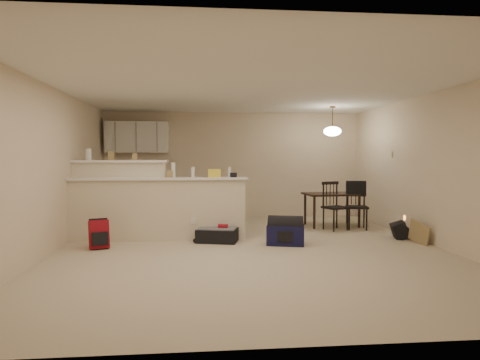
{
  "coord_description": "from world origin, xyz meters",
  "views": [
    {
      "loc": [
        -0.79,
        -6.6,
        1.43
      ],
      "look_at": [
        -0.1,
        0.7,
        1.05
      ],
      "focal_mm": 32.0,
      "sensor_mm": 36.0,
      "label": 1
    }
  ],
  "objects": [
    {
      "name": "extra_item_x",
      "position": [
        -1.3,
        0.9,
        1.15
      ],
      "size": [
        0.11,
        0.1,
        0.12
      ],
      "primitive_type": "cube",
      "color": "#987F4E",
      "rests_on": "breakfast_bar"
    },
    {
      "name": "dining_chair_near",
      "position": [
        1.88,
        1.59,
        0.48
      ],
      "size": [
        0.54,
        0.52,
        0.96
      ],
      "primitive_type": null,
      "rotation": [
        0.0,
        0.0,
        0.38
      ],
      "color": "black",
      "rests_on": "ground"
    },
    {
      "name": "kitchen_counter",
      "position": [
        -2.0,
        3.19,
        0.45
      ],
      "size": [
        1.8,
        0.6,
        0.9
      ],
      "primitive_type": "cube",
      "color": "white",
      "rests_on": "ground"
    },
    {
      "name": "pendant_lamp",
      "position": [
        1.96,
        2.08,
        1.99
      ],
      "size": [
        0.36,
        0.36,
        0.62
      ],
      "color": "brown",
      "rests_on": "room"
    },
    {
      "name": "pouch",
      "position": [
        -0.2,
        0.9,
        1.13
      ],
      "size": [
        0.12,
        0.1,
        0.08
      ],
      "primitive_type": "cube",
      "color": "#987F4E",
      "rests_on": "breakfast_bar"
    },
    {
      "name": "bottle_b",
      "position": [
        -0.91,
        0.9,
        1.18
      ],
      "size": [
        0.06,
        0.06,
        0.18
      ],
      "primitive_type": "cylinder",
      "color": "silver",
      "rests_on": "breakfast_bar"
    },
    {
      "name": "navy_duffel",
      "position": [
        0.61,
        0.26,
        0.16
      ],
      "size": [
        0.67,
        0.47,
        0.33
      ],
      "primitive_type": "cube",
      "rotation": [
        0.0,
        0.0,
        -0.25
      ],
      "color": "#12133A",
      "rests_on": "ground"
    },
    {
      "name": "dining_chair_far",
      "position": [
        2.35,
        1.66,
        0.47
      ],
      "size": [
        0.49,
        0.47,
        0.94
      ],
      "primitive_type": null,
      "rotation": [
        0.0,
        0.0,
        -0.22
      ],
      "color": "black",
      "rests_on": "ground"
    },
    {
      "name": "suitcase",
      "position": [
        -0.5,
        0.61,
        0.11
      ],
      "size": [
        0.76,
        0.59,
        0.23
      ],
      "primitive_type": "cube",
      "rotation": [
        0.0,
        0.0,
        -0.25
      ],
      "color": "black",
      "rests_on": "ground"
    },
    {
      "name": "thermostat",
      "position": [
        2.98,
        1.55,
        1.5
      ],
      "size": [
        0.02,
        0.12,
        0.12
      ],
      "primitive_type": "cube",
      "color": "beige",
      "rests_on": "room"
    },
    {
      "name": "bottle_a",
      "position": [
        -1.25,
        0.9,
        1.22
      ],
      "size": [
        0.07,
        0.07,
        0.26
      ],
      "primitive_type": "cylinder",
      "color": "silver",
      "rests_on": "breakfast_bar"
    },
    {
      "name": "room",
      "position": [
        0.0,
        0.0,
        1.25
      ],
      "size": [
        7.0,
        7.02,
        2.5
      ],
      "color": "#BEB092",
      "rests_on": "ground"
    },
    {
      "name": "breakfast_bar",
      "position": [
        -1.76,
        0.98,
        0.61
      ],
      "size": [
        3.08,
        0.58,
        1.39
      ],
      "color": "beige",
      "rests_on": "ground"
    },
    {
      "name": "upper_cabinets",
      "position": [
        -2.2,
        3.32,
        1.9
      ],
      "size": [
        1.4,
        0.34,
        0.7
      ],
      "primitive_type": "cube",
      "color": "white",
      "rests_on": "room"
    },
    {
      "name": "cereal_box",
      "position": [
        -2.35,
        1.12,
        1.47
      ],
      "size": [
        0.1,
        0.07,
        0.16
      ],
      "primitive_type": "cube",
      "color": "#987F4E",
      "rests_on": "breakfast_bar"
    },
    {
      "name": "extra_item_y",
      "position": [
        -0.27,
        0.9,
        1.18
      ],
      "size": [
        0.05,
        0.05,
        0.18
      ],
      "primitive_type": "cylinder",
      "color": "silver",
      "rests_on": "breakfast_bar"
    },
    {
      "name": "red_backpack",
      "position": [
        -2.38,
        0.26,
        0.22
      ],
      "size": [
        0.34,
        0.27,
        0.45
      ],
      "primitive_type": "cube",
      "rotation": [
        0.0,
        0.0,
        0.34
      ],
      "color": "maroon",
      "rests_on": "ground"
    },
    {
      "name": "black_daypack",
      "position": [
        2.73,
        0.61,
        0.14
      ],
      "size": [
        0.3,
        0.37,
        0.29
      ],
      "primitive_type": "cube",
      "rotation": [
        0.0,
        0.0,
        1.31
      ],
      "color": "black",
      "rests_on": "ground"
    },
    {
      "name": "bag_lump",
      "position": [
        -0.54,
        0.9,
        1.16
      ],
      "size": [
        0.22,
        0.18,
        0.14
      ],
      "primitive_type": "cube",
      "color": "#987F4E",
      "rests_on": "breakfast_bar"
    },
    {
      "name": "cardboard_sheet",
      "position": [
        2.84,
        0.14,
        0.18
      ],
      "size": [
        0.1,
        0.47,
        0.36
      ],
      "primitive_type": "cube",
      "rotation": [
        0.0,
        0.0,
        1.74
      ],
      "color": "#987F4E",
      "rests_on": "ground"
    },
    {
      "name": "jar",
      "position": [
        -2.73,
        1.12,
        1.49
      ],
      "size": [
        0.1,
        0.1,
        0.2
      ],
      "primitive_type": "cylinder",
      "color": "silver",
      "rests_on": "breakfast_bar"
    },
    {
      "name": "dining_table",
      "position": [
        1.96,
        2.08,
        0.61
      ],
      "size": [
        1.16,
        0.81,
        0.69
      ],
      "rotation": [
        0.0,
        0.0,
        0.07
      ],
      "color": "black",
      "rests_on": "ground"
    },
    {
      "name": "small_box",
      "position": [
        -1.94,
        1.12,
        1.45
      ],
      "size": [
        0.08,
        0.06,
        0.12
      ],
      "primitive_type": "cube",
      "color": "#987F4E",
      "rests_on": "breakfast_bar"
    }
  ]
}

